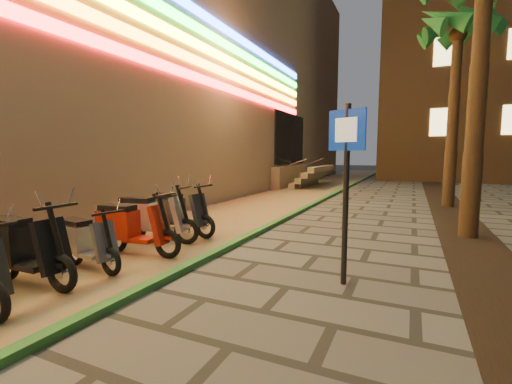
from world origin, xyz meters
The scene contains 12 objects.
ground centered at (0.00, 0.00, 0.00)m, with size 120.00×120.00×0.00m, color #474442.
parking_strip centered at (-2.60, 10.00, 0.01)m, with size 3.40×60.00×0.01m, color #8C7251.
green_curb centered at (-0.90, 10.00, 0.05)m, with size 0.18×60.00×0.10m, color #286B2B.
planting_strip centered at (3.60, 5.00, 0.01)m, with size 1.20×40.00×0.02m, color black.
mall_building centered at (-15.47, 10.02, 7.48)m, with size 24.23×44.00×15.00m.
palm_d centered at (3.60, 12.00, 5.94)m, with size 2.97×3.02×7.16m.
pedestrian_sign centered at (1.54, 2.96, 1.67)m, with size 0.54×0.23×2.58m.
scooter_5 centered at (-2.71, 1.02, 0.54)m, with size 1.76×0.62×1.25m.
scooter_6 centered at (-2.48, 1.89, 0.45)m, with size 1.48×0.58×1.04m.
scooter_7 centered at (-2.38, 2.79, 0.53)m, with size 1.73×0.65×1.21m.
scooter_8 centered at (-2.68, 3.64, 0.55)m, with size 1.79×0.81×1.26m.
scooter_9 centered at (-2.60, 4.48, 0.54)m, with size 1.76×0.63×1.24m.
Camera 1 is at (2.39, -1.94, 1.88)m, focal length 24.00 mm.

